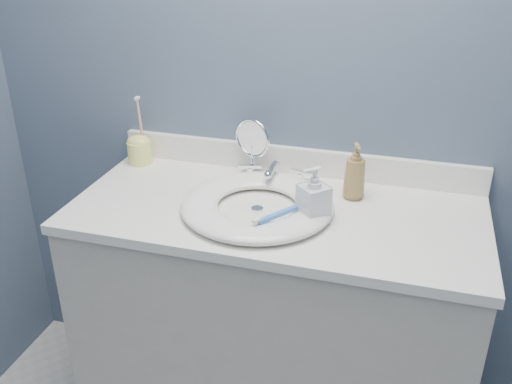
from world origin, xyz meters
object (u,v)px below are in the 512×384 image
at_px(makeup_mirror, 252,145).
at_px(soap_bottle_amber, 355,171).
at_px(soap_bottle_clear, 314,195).
at_px(toothbrush_holder, 139,148).

height_order(makeup_mirror, soap_bottle_amber, makeup_mirror).
distance_m(soap_bottle_clear, toothbrush_holder, 0.71).
bearing_deg(soap_bottle_amber, toothbrush_holder, 156.87).
bearing_deg(makeup_mirror, toothbrush_holder, -158.96).
bearing_deg(toothbrush_holder, soap_bottle_amber, -4.88).
relative_size(soap_bottle_amber, toothbrush_holder, 0.73).
xyz_separation_m(soap_bottle_amber, toothbrush_holder, (-0.75, 0.06, -0.03)).
bearing_deg(toothbrush_holder, makeup_mirror, 1.38).
xyz_separation_m(makeup_mirror, soap_bottle_amber, (0.34, -0.07, -0.02)).
height_order(makeup_mirror, toothbrush_holder, toothbrush_holder).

